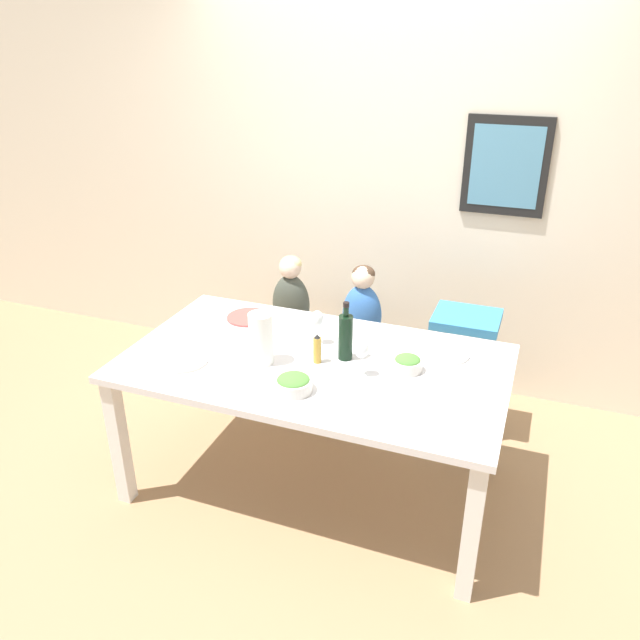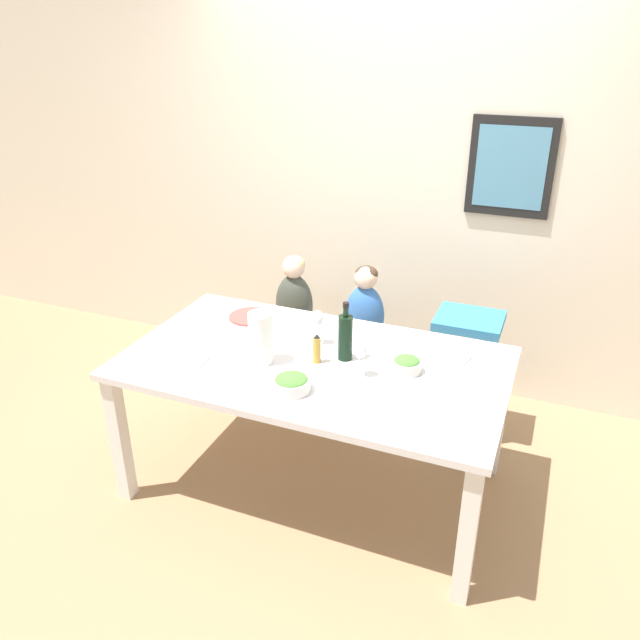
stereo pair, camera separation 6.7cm
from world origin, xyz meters
name	(u,v)px [view 2 (the right image)]	position (x,y,z in m)	size (l,w,h in m)	color
ground_plane	(315,482)	(0.00, 0.00, 0.00)	(14.00, 14.00, 0.00)	#9E7A56
wall_back	(396,177)	(0.00, 1.31, 1.35)	(10.00, 0.09, 2.70)	beige
dining_table	(314,375)	(0.00, 0.00, 0.66)	(1.83, 1.03, 0.74)	silver
chair_far_left	(295,342)	(-0.45, 0.76, 0.39)	(0.42, 0.38, 0.46)	silver
chair_far_center	(363,355)	(0.01, 0.76, 0.39)	(0.42, 0.38, 0.46)	silver
chair_right_highchair	(467,344)	(0.61, 0.76, 0.58)	(0.36, 0.32, 0.75)	silver
person_child_left	(294,296)	(-0.45, 0.76, 0.70)	(0.23, 0.18, 0.49)	#3D4238
person_child_center	(365,308)	(0.01, 0.76, 0.70)	(0.23, 0.18, 0.49)	#3366B2
wine_bottle	(345,336)	(0.13, 0.07, 0.86)	(0.07, 0.07, 0.30)	black
paper_towel_roll	(261,338)	(-0.23, -0.11, 0.87)	(0.11, 0.11, 0.25)	white
wine_glass_near	(360,350)	(0.25, -0.05, 0.87)	(0.07, 0.07, 0.18)	white
wine_glass_far	(318,320)	(-0.05, 0.17, 0.87)	(0.07, 0.07, 0.18)	white
salad_bowl_large	(291,383)	(0.01, -0.29, 0.78)	(0.17, 0.17, 0.07)	silver
salad_bowl_small	(407,364)	(0.44, 0.06, 0.78)	(0.14, 0.14, 0.07)	silver
dinner_plate_front_left	(184,359)	(-0.58, -0.24, 0.74)	(0.24, 0.24, 0.01)	silver
dinner_plate_back_left	(251,316)	(-0.51, 0.31, 0.74)	(0.24, 0.24, 0.01)	#D14C47
dinner_plate_back_right	(445,355)	(0.58, 0.28, 0.74)	(0.24, 0.24, 0.01)	silver
condiment_bottle_hot_sauce	(317,349)	(0.02, -0.01, 0.81)	(0.04, 0.04, 0.15)	#BC8E33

